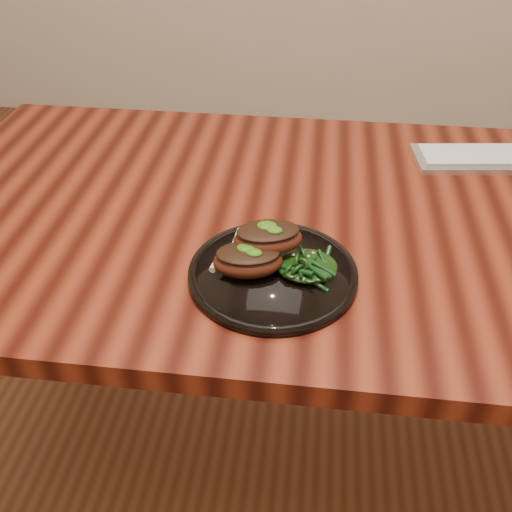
{
  "coord_description": "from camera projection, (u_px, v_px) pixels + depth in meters",
  "views": [
    {
      "loc": [
        -0.06,
        -0.87,
        1.33
      ],
      "look_at": [
        -0.14,
        -0.18,
        0.78
      ],
      "focal_mm": 40.0,
      "sensor_mm": 36.0,
      "label": 1
    }
  ],
  "objects": [
    {
      "name": "plate",
      "position": [
        273.0,
        273.0,
        0.89
      ],
      "size": [
        0.26,
        0.26,
        0.02
      ],
      "color": "black",
      "rests_on": "desk"
    },
    {
      "name": "greens_heap",
      "position": [
        307.0,
        263.0,
        0.87
      ],
      "size": [
        0.1,
        0.09,
        0.04
      ],
      "color": "black",
      "rests_on": "plate"
    },
    {
      "name": "desk",
      "position": [
        340.0,
        250.0,
        1.08
      ],
      "size": [
        1.6,
        0.8,
        0.75
      ],
      "color": "black",
      "rests_on": "ground"
    },
    {
      "name": "lamb_chop_front",
      "position": [
        248.0,
        260.0,
        0.86
      ],
      "size": [
        0.12,
        0.08,
        0.05
      ],
      "color": "#43180D",
      "rests_on": "plate"
    },
    {
      "name": "lamb_chop_back",
      "position": [
        267.0,
        238.0,
        0.88
      ],
      "size": [
        0.12,
        0.09,
        0.05
      ],
      "color": "#43180D",
      "rests_on": "plate"
    },
    {
      "name": "herb_smear",
      "position": [
        256.0,
        245.0,
        0.93
      ],
      "size": [
        0.08,
        0.05,
        0.01
      ],
      "primitive_type": "ellipsoid",
      "color": "#1D4B08",
      "rests_on": "plate"
    },
    {
      "name": "keyboard",
      "position": [
        507.0,
        158.0,
        1.18
      ],
      "size": [
        0.39,
        0.16,
        0.02
      ],
      "color": "silver",
      "rests_on": "desk"
    }
  ]
}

